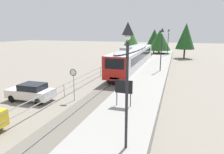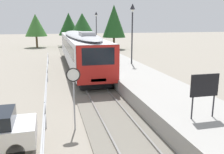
{
  "view_description": "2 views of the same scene",
  "coord_description": "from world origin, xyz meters",
  "px_view_note": "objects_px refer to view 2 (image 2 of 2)",
  "views": [
    {
      "loc": [
        6.08,
        -2.83,
        5.92
      ],
      "look_at": [
        0.4,
        14.58,
        1.6
      ],
      "focal_mm": 31.65,
      "sensor_mm": 36.0,
      "label": 1
    },
    {
      "loc": [
        -2.87,
        1.41,
        4.69
      ],
      "look_at": [
        0.4,
        14.58,
        1.6
      ],
      "focal_mm": 39.1,
      "sensor_mm": 36.0,
      "label": 2
    }
  ],
  "objects_px": {
    "platform_lamp_mid_platform": "(132,22)",
    "speed_limit_sign": "(73,83)",
    "platform_lamp_far_end": "(96,22)",
    "commuter_train": "(80,47)",
    "platform_notice_board": "(205,87)"
  },
  "relations": [
    {
      "from": "speed_limit_sign",
      "to": "commuter_train",
      "type": "bearing_deg",
      "value": 82.11
    },
    {
      "from": "commuter_train",
      "to": "platform_lamp_mid_platform",
      "type": "xyz_separation_m",
      "value": [
        4.26,
        -3.71,
        2.48
      ]
    },
    {
      "from": "commuter_train",
      "to": "platform_notice_board",
      "type": "relative_size",
      "value": 10.92
    },
    {
      "from": "commuter_train",
      "to": "platform_lamp_mid_platform",
      "type": "bearing_deg",
      "value": -41.04
    },
    {
      "from": "platform_lamp_far_end",
      "to": "platform_notice_board",
      "type": "distance_m",
      "value": 31.09
    },
    {
      "from": "platform_lamp_mid_platform",
      "to": "speed_limit_sign",
      "type": "relative_size",
      "value": 1.91
    },
    {
      "from": "platform_lamp_far_end",
      "to": "speed_limit_sign",
      "type": "relative_size",
      "value": 1.91
    },
    {
      "from": "platform_lamp_mid_platform",
      "to": "platform_lamp_far_end",
      "type": "distance_m",
      "value": 17.88
    },
    {
      "from": "speed_limit_sign",
      "to": "platform_lamp_mid_platform",
      "type": "bearing_deg",
      "value": 60.29
    },
    {
      "from": "platform_notice_board",
      "to": "platform_lamp_far_end",
      "type": "bearing_deg",
      "value": 87.46
    },
    {
      "from": "platform_notice_board",
      "to": "speed_limit_sign",
      "type": "bearing_deg",
      "value": 157.53
    },
    {
      "from": "platform_lamp_mid_platform",
      "to": "platform_lamp_far_end",
      "type": "xyz_separation_m",
      "value": [
        0.0,
        17.88,
        0.0
      ]
    },
    {
      "from": "commuter_train",
      "to": "platform_lamp_far_end",
      "type": "xyz_separation_m",
      "value": [
        4.26,
        14.17,
        2.48
      ]
    },
    {
      "from": "platform_lamp_far_end",
      "to": "speed_limit_sign",
      "type": "xyz_separation_m",
      "value": [
        -6.3,
        -28.93,
        -2.5
      ]
    },
    {
      "from": "platform_lamp_far_end",
      "to": "platform_lamp_mid_platform",
      "type": "bearing_deg",
      "value": -90.0
    }
  ]
}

